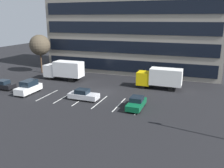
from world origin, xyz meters
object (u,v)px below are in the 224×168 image
box_truck_white (64,70)px  sedan_silver (83,95)px  sedan_forest (136,103)px  bare_tree (40,45)px  box_truck_yellow (160,77)px  sedan_black (2,85)px  suv_white (29,87)px

box_truck_white → sedan_silver: (8.28, -8.59, -1.24)m
sedan_forest → bare_tree: size_ratio=0.53×
box_truck_yellow → sedan_black: (-23.49, -9.00, -1.18)m
box_truck_white → sedan_forest: box_truck_white is taller
sedan_silver → sedan_black: bearing=179.7°
sedan_forest → box_truck_yellow: bearing=82.4°
sedan_black → box_truck_white: bearing=54.0°
suv_white → sedan_black: bearing=176.1°
suv_white → sedan_silver: (9.03, 0.29, -0.24)m
box_truck_white → bare_tree: (-7.62, 3.60, 3.75)m
box_truck_yellow → bare_tree: 25.41m
bare_tree → box_truck_yellow: bearing=-7.1°
box_truck_white → bare_tree: bearing=154.7°
box_truck_white → box_truck_yellow: size_ratio=1.04×
box_truck_white → sedan_black: 10.60m
box_truck_yellow → sedan_silver: 12.85m
sedan_silver → bare_tree: (-15.90, 12.19, 4.99)m
box_truck_yellow → sedan_silver: size_ratio=1.71×
suv_white → sedan_forest: size_ratio=1.05×
bare_tree → sedan_forest: bearing=-28.4°
box_truck_white → box_truck_yellow: (17.30, 0.49, -0.07)m
sedan_forest → sedan_silver: (-7.74, 0.61, 0.01)m
suv_white → sedan_silver: 9.04m
suv_white → sedan_silver: suv_white is taller
suv_white → sedan_black: suv_white is taller
sedan_silver → box_truck_white: bearing=134.0°
sedan_black → bare_tree: bare_tree is taller
sedan_forest → sedan_silver: sedan_silver is taller
sedan_forest → sedan_black: 22.22m
sedan_forest → bare_tree: bare_tree is taller
box_truck_yellow → suv_white: size_ratio=1.65×
box_truck_yellow → bare_tree: (-24.92, 3.11, 3.82)m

